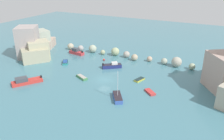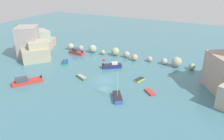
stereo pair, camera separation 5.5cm
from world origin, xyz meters
name	(u,v)px [view 2 (the right image)]	position (x,y,z in m)	size (l,w,h in m)	color
cove_water	(104,80)	(0.00, 0.00, 0.00)	(160.00, 160.00, 0.00)	teal
cliff_headland_left	(34,44)	(-28.99, 7.25, 3.05)	(17.66, 20.90, 9.31)	#AEA98B
rock_breakwater	(125,54)	(-2.02, 16.45, 1.13)	(41.11, 3.70, 2.78)	#BAAE93
channel_buoy	(104,60)	(-6.47, 11.48, 0.30)	(0.59, 0.59, 0.59)	red
moored_boat_0	(26,81)	(-15.26, -10.15, 0.59)	(5.60, 6.88, 1.61)	red
moored_boat_1	(117,97)	(6.95, -7.11, 0.47)	(3.70, 4.51, 6.22)	#3B5CB3
moored_boat_2	(139,80)	(7.64, 3.40, 0.21)	(1.98, 3.05, 0.41)	gold
moored_boat_3	(82,77)	(-5.26, -1.83, 0.28)	(3.67, 2.58, 0.58)	#42864E
moored_boat_4	(65,62)	(-15.14, 4.53, 0.34)	(3.00, 3.45, 0.66)	teal
moored_boat_5	(150,92)	(11.96, -1.50, 0.20)	(2.98, 2.85, 0.41)	red
moored_boat_6	(76,52)	(-17.07, 12.75, 0.71)	(5.28, 2.26, 1.91)	#C6383C
moored_boat_7	(112,66)	(-1.82, 7.63, 0.59)	(5.13, 4.49, 1.57)	navy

